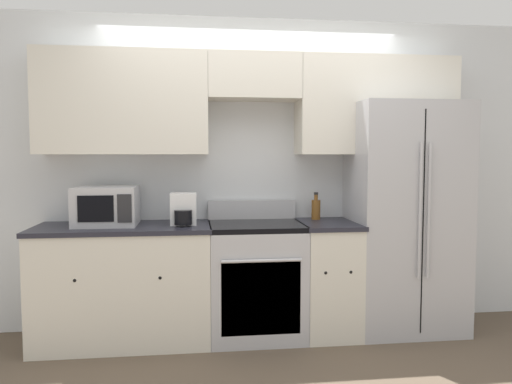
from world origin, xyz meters
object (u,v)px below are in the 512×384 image
at_px(refrigerator, 404,217).
at_px(microwave, 107,206).
at_px(bottle, 316,209).
at_px(oven_range, 256,279).

distance_m(refrigerator, microwave, 2.41).
relative_size(refrigerator, bottle, 8.20).
bearing_deg(oven_range, bottle, 18.85).
bearing_deg(bottle, refrigerator, -11.58).
height_order(oven_range, refrigerator, refrigerator).
bearing_deg(microwave, oven_range, -2.48).
distance_m(refrigerator, bottle, 0.73).
relative_size(refrigerator, microwave, 4.01).
distance_m(oven_range, bottle, 0.78).
bearing_deg(bottle, oven_range, -161.15).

